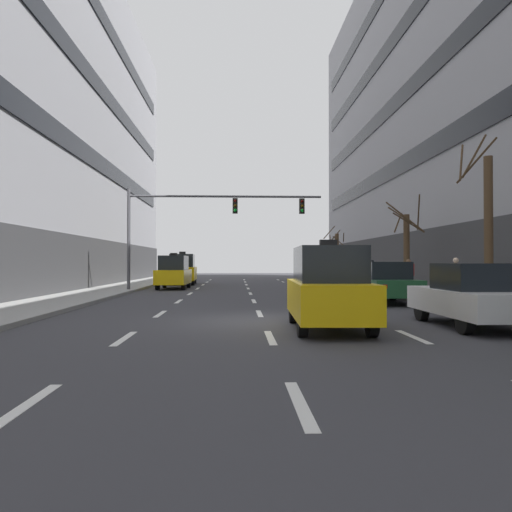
{
  "coord_description": "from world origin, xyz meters",
  "views": [
    {
      "loc": [
        -0.73,
        -13.7,
        1.63
      ],
      "look_at": [
        0.27,
        11.53,
        1.94
      ],
      "focal_mm": 34.85,
      "sensor_mm": 36.0,
      "label": 1
    }
  ],
  "objects_px": {
    "car_parked_3": "(352,277)",
    "pedestrian_1": "(409,274)",
    "traffic_signal_0": "(202,215)",
    "street_tree_2": "(487,227)",
    "pedestrian_0": "(456,276)",
    "car_parked_2": "(384,283)",
    "taxi_driving_0": "(328,288)",
    "street_tree_0": "(407,250)",
    "street_tree_1": "(337,255)",
    "taxi_driving_2": "(174,272)",
    "car_parked_1": "(472,296)",
    "taxi_driving_1": "(182,269)"
  },
  "relations": [
    {
      "from": "car_parked_3",
      "to": "pedestrian_1",
      "type": "bearing_deg",
      "value": -61.31
    },
    {
      "from": "car_parked_1",
      "to": "pedestrian_1",
      "type": "distance_m",
      "value": 9.86
    },
    {
      "from": "car_parked_3",
      "to": "street_tree_0",
      "type": "bearing_deg",
      "value": -35.11
    },
    {
      "from": "traffic_signal_0",
      "to": "pedestrian_1",
      "type": "height_order",
      "value": "traffic_signal_0"
    },
    {
      "from": "street_tree_0",
      "to": "taxi_driving_1",
      "type": "bearing_deg",
      "value": 133.78
    },
    {
      "from": "car_parked_1",
      "to": "car_parked_3",
      "type": "distance_m",
      "value": 12.98
    },
    {
      "from": "street_tree_0",
      "to": "street_tree_2",
      "type": "height_order",
      "value": "street_tree_2"
    },
    {
      "from": "street_tree_2",
      "to": "pedestrian_0",
      "type": "bearing_deg",
      "value": 83.36
    },
    {
      "from": "street_tree_1",
      "to": "car_parked_3",
      "type": "bearing_deg",
      "value": -98.65
    },
    {
      "from": "taxi_driving_1",
      "to": "taxi_driving_2",
      "type": "xyz_separation_m",
      "value": [
        0.11,
        -5.85,
        -0.09
      ]
    },
    {
      "from": "taxi_driving_1",
      "to": "traffic_signal_0",
      "type": "bearing_deg",
      "value": -77.04
    },
    {
      "from": "taxi_driving_0",
      "to": "street_tree_0",
      "type": "relative_size",
      "value": 0.89
    },
    {
      "from": "car_parked_1",
      "to": "car_parked_2",
      "type": "relative_size",
      "value": 0.97
    },
    {
      "from": "taxi_driving_1",
      "to": "street_tree_2",
      "type": "distance_m",
      "value": 23.76
    },
    {
      "from": "taxi_driving_2",
      "to": "street_tree_0",
      "type": "xyz_separation_m",
      "value": [
        12.02,
        -6.8,
        1.23
      ]
    },
    {
      "from": "taxi_driving_2",
      "to": "car_parked_3",
      "type": "height_order",
      "value": "taxi_driving_2"
    },
    {
      "from": "car_parked_1",
      "to": "street_tree_1",
      "type": "xyz_separation_m",
      "value": [
        2.29,
        28.02,
        1.41
      ]
    },
    {
      "from": "street_tree_1",
      "to": "taxi_driving_2",
      "type": "bearing_deg",
      "value": -140.65
    },
    {
      "from": "car_parked_3",
      "to": "street_tree_2",
      "type": "distance_m",
      "value": 9.79
    },
    {
      "from": "street_tree_2",
      "to": "car_parked_3",
      "type": "bearing_deg",
      "value": 103.75
    },
    {
      "from": "taxi_driving_1",
      "to": "car_parked_2",
      "type": "distance_m",
      "value": 19.32
    },
    {
      "from": "taxi_driving_1",
      "to": "car_parked_1",
      "type": "height_order",
      "value": "taxi_driving_1"
    },
    {
      "from": "car_parked_3",
      "to": "pedestrian_0",
      "type": "relative_size",
      "value": 2.79
    },
    {
      "from": "taxi_driving_1",
      "to": "street_tree_2",
      "type": "bearing_deg",
      "value": -59.25
    },
    {
      "from": "car_parked_3",
      "to": "pedestrian_1",
      "type": "relative_size",
      "value": 2.87
    },
    {
      "from": "taxi_driving_2",
      "to": "car_parked_3",
      "type": "bearing_deg",
      "value": -28.09
    },
    {
      "from": "car_parked_2",
      "to": "car_parked_3",
      "type": "relative_size",
      "value": 0.94
    },
    {
      "from": "car_parked_3",
      "to": "street_tree_2",
      "type": "bearing_deg",
      "value": -76.25
    },
    {
      "from": "taxi_driving_1",
      "to": "pedestrian_1",
      "type": "distance_m",
      "value": 18.45
    },
    {
      "from": "street_tree_2",
      "to": "pedestrian_0",
      "type": "height_order",
      "value": "street_tree_2"
    },
    {
      "from": "traffic_signal_0",
      "to": "street_tree_2",
      "type": "relative_size",
      "value": 1.83
    },
    {
      "from": "pedestrian_0",
      "to": "taxi_driving_0",
      "type": "bearing_deg",
      "value": -131.85
    },
    {
      "from": "pedestrian_0",
      "to": "car_parked_2",
      "type": "bearing_deg",
      "value": 167.21
    },
    {
      "from": "taxi_driving_1",
      "to": "street_tree_1",
      "type": "height_order",
      "value": "street_tree_1"
    },
    {
      "from": "traffic_signal_0",
      "to": "pedestrian_0",
      "type": "bearing_deg",
      "value": -38.85
    },
    {
      "from": "taxi_driving_0",
      "to": "pedestrian_0",
      "type": "xyz_separation_m",
      "value": [
        6.33,
        7.07,
        0.11
      ]
    },
    {
      "from": "street_tree_0",
      "to": "pedestrian_0",
      "type": "distance_m",
      "value": 4.72
    },
    {
      "from": "taxi_driving_0",
      "to": "pedestrian_1",
      "type": "bearing_deg",
      "value": 61.2
    },
    {
      "from": "taxi_driving_1",
      "to": "car_parked_1",
      "type": "xyz_separation_m",
      "value": [
        9.84,
        -24.02,
        -0.31
      ]
    },
    {
      "from": "pedestrian_1",
      "to": "car_parked_1",
      "type": "bearing_deg",
      "value": -100.49
    },
    {
      "from": "car_parked_2",
      "to": "street_tree_1",
      "type": "distance_m",
      "value": 20.8
    },
    {
      "from": "car_parked_2",
      "to": "traffic_signal_0",
      "type": "bearing_deg",
      "value": 134.96
    },
    {
      "from": "street_tree_2",
      "to": "pedestrian_0",
      "type": "xyz_separation_m",
      "value": [
        0.37,
        3.15,
        -1.69
      ]
    },
    {
      "from": "taxi_driving_0",
      "to": "traffic_signal_0",
      "type": "relative_size",
      "value": 0.39
    },
    {
      "from": "taxi_driving_1",
      "to": "traffic_signal_0",
      "type": "xyz_separation_m",
      "value": [
        2.02,
        -8.8,
        3.12
      ]
    },
    {
      "from": "taxi_driving_1",
      "to": "street_tree_0",
      "type": "xyz_separation_m",
      "value": [
        12.13,
        -12.65,
        1.14
      ]
    },
    {
      "from": "taxi_driving_1",
      "to": "street_tree_0",
      "type": "bearing_deg",
      "value": -46.22
    },
    {
      "from": "car_parked_1",
      "to": "street_tree_0",
      "type": "relative_size",
      "value": 0.91
    },
    {
      "from": "pedestrian_1",
      "to": "car_parked_3",
      "type": "bearing_deg",
      "value": 118.69
    },
    {
      "from": "taxi_driving_1",
      "to": "car_parked_2",
      "type": "xyz_separation_m",
      "value": [
        9.84,
        -16.62,
        -0.29
      ]
    }
  ]
}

